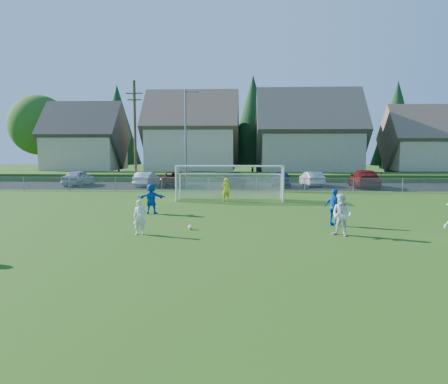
{
  "coord_description": "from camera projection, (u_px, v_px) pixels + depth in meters",
  "views": [
    {
      "loc": [
        1.17,
        -14.48,
        3.71
      ],
      "look_at": [
        0.0,
        8.0,
        1.4
      ],
      "focal_mm": 35.0,
      "sensor_mm": 36.0,
      "label": 1
    }
  ],
  "objects": [
    {
      "name": "car_e",
      "position": [
        281.0,
        179.0,
        41.24
      ],
      "size": [
        2.02,
        4.51,
        1.5
      ],
      "primitive_type": "imported",
      "rotation": [
        0.0,
        0.0,
        3.09
      ],
      "color": "#141949",
      "rests_on": "ground"
    },
    {
      "name": "soccer_ball",
      "position": [
        190.0,
        227.0,
        19.72
      ],
      "size": [
        0.22,
        0.22,
        0.22
      ],
      "primitive_type": "sphere",
      "color": "white",
      "rests_on": "ground"
    },
    {
      "name": "player_blue_b",
      "position": [
        151.0,
        199.0,
        24.42
      ],
      "size": [
        1.63,
        0.69,
        1.7
      ],
      "primitive_type": "imported",
      "rotation": [
        0.0,
        0.0,
        3.26
      ],
      "color": "blue",
      "rests_on": "ground"
    },
    {
      "name": "utility_pole",
      "position": [
        135.0,
        132.0,
        41.61
      ],
      "size": [
        1.6,
        0.26,
        10.0
      ],
      "color": "#473321",
      "rests_on": "ground"
    },
    {
      "name": "player_blue_a",
      "position": [
        335.0,
        207.0,
        20.64
      ],
      "size": [
        1.07,
        0.98,
        1.76
      ],
      "primitive_type": "imported",
      "rotation": [
        0.0,
        0.0,
        2.47
      ],
      "color": "blue",
      "rests_on": "ground"
    },
    {
      "name": "car_c",
      "position": [
        174.0,
        179.0,
        41.6
      ],
      "size": [
        2.9,
        5.38,
        1.43
      ],
      "primitive_type": "imported",
      "rotation": [
        0.0,
        0.0,
        3.25
      ],
      "color": "#4E0E08",
      "rests_on": "ground"
    },
    {
      "name": "car_b",
      "position": [
        147.0,
        179.0,
        41.75
      ],
      "size": [
        1.71,
        4.24,
        1.37
      ],
      "primitive_type": "imported",
      "rotation": [
        0.0,
        0.0,
        3.08
      ],
      "color": "white",
      "rests_on": "ground"
    },
    {
      "name": "ground",
      "position": [
        212.0,
        257.0,
        14.82
      ],
      "size": [
        160.0,
        160.0,
        0.0
      ],
      "primitive_type": "plane",
      "color": "#193D0C",
      "rests_on": "ground"
    },
    {
      "name": "player_white_b",
      "position": [
        342.0,
        215.0,
        18.26
      ],
      "size": [
        1.09,
        1.06,
        1.77
      ],
      "primitive_type": "imported",
      "rotation": [
        0.0,
        0.0,
        -0.67
      ],
      "color": "silver",
      "rests_on": "ground"
    },
    {
      "name": "car_a",
      "position": [
        79.0,
        178.0,
        42.38
      ],
      "size": [
        2.1,
        4.56,
        1.51
      ],
      "primitive_type": "imported",
      "rotation": [
        0.0,
        0.0,
        3.07
      ],
      "color": "#ADB0B5",
      "rests_on": "ground"
    },
    {
      "name": "chainlink_fence",
      "position": [
        233.0,
        184.0,
        36.61
      ],
      "size": [
        52.06,
        0.06,
        1.2
      ],
      "color": "gray",
      "rests_on": "ground"
    },
    {
      "name": "player_white_a",
      "position": [
        140.0,
        217.0,
        18.57
      ],
      "size": [
        0.54,
        0.36,
        1.48
      ],
      "primitive_type": "imported",
      "rotation": [
        0.0,
        0.0,
        0.01
      ],
      "color": "silver",
      "rests_on": "ground"
    },
    {
      "name": "car_f",
      "position": [
        312.0,
        179.0,
        41.86
      ],
      "size": [
        1.97,
        4.33,
        1.38
      ],
      "primitive_type": "imported",
      "rotation": [
        0.0,
        0.0,
        3.27
      ],
      "color": "#B4B4B4",
      "rests_on": "ground"
    },
    {
      "name": "car_d",
      "position": [
        234.0,
        179.0,
        41.21
      ],
      "size": [
        2.22,
        4.9,
        1.39
      ],
      "primitive_type": "imported",
      "rotation": [
        0.0,
        0.0,
        3.08
      ],
      "color": "black",
      "rests_on": "ground"
    },
    {
      "name": "asphalt_lot",
      "position": [
        234.0,
        186.0,
        42.14
      ],
      "size": [
        60.0,
        60.0,
        0.0
      ],
      "primitive_type": "plane",
      "color": "black",
      "rests_on": "ground"
    },
    {
      "name": "soccer_goal",
      "position": [
        230.0,
        177.0,
        30.6
      ],
      "size": [
        7.42,
        1.9,
        2.5
      ],
      "color": "white",
      "rests_on": "ground"
    },
    {
      "name": "tree_row",
      "position": [
        246.0,
        125.0,
        62.48
      ],
      "size": [
        65.98,
        12.36,
        13.8
      ],
      "color": "#382616",
      "rests_on": "ground"
    },
    {
      "name": "car_g",
      "position": [
        364.0,
        179.0,
        40.29
      ],
      "size": [
        2.77,
        5.82,
        1.64
      ],
      "primitive_type": "imported",
      "rotation": [
        0.0,
        0.0,
        3.06
      ],
      "color": "#630D0B",
      "rests_on": "ground"
    },
    {
      "name": "goalkeeper",
      "position": [
        226.0,
        189.0,
        30.15
      ],
      "size": [
        0.69,
        0.57,
        1.62
      ],
      "primitive_type": "imported",
      "rotation": [
        0.0,
        0.0,
        3.49
      ],
      "color": "yellow",
      "rests_on": "ground"
    },
    {
      "name": "grass_embankment",
      "position": [
        236.0,
        177.0,
        49.55
      ],
      "size": [
        70.0,
        6.0,
        0.8
      ],
      "primitive_type": "cube",
      "color": "#1E420F",
      "rests_on": "ground"
    },
    {
      "name": "houses_row",
      "position": [
        253.0,
        119.0,
        56.15
      ],
      "size": [
        53.9,
        11.45,
        13.27
      ],
      "color": "tan",
      "rests_on": "ground"
    },
    {
      "name": "streetlight",
      "position": [
        186.0,
        135.0,
        40.39
      ],
      "size": [
        1.38,
        0.18,
        9.0
      ],
      "color": "slate",
      "rests_on": "ground"
    }
  ]
}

